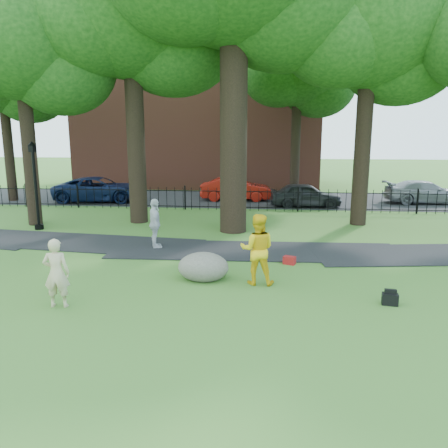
# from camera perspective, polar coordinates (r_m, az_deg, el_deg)

# --- Properties ---
(ground) EXTENTS (120.00, 120.00, 0.00)m
(ground) POSITION_cam_1_polar(r_m,az_deg,el_deg) (11.67, -1.66, -8.52)
(ground) COLOR #427127
(ground) RESTS_ON ground
(footpath) EXTENTS (36.07, 3.85, 0.03)m
(footpath) POSITION_cam_1_polar(r_m,az_deg,el_deg) (15.30, 3.98, -3.57)
(footpath) COLOR black
(footpath) RESTS_ON ground
(street) EXTENTS (80.00, 7.00, 0.02)m
(street) POSITION_cam_1_polar(r_m,az_deg,el_deg) (27.19, 2.75, 3.24)
(street) COLOR black
(street) RESTS_ON ground
(iron_fence) EXTENTS (44.00, 0.04, 1.20)m
(iron_fence) POSITION_cam_1_polar(r_m,az_deg,el_deg) (23.15, 2.21, 3.24)
(iron_fence) COLOR black
(iron_fence) RESTS_ON ground
(brick_building) EXTENTS (18.00, 8.00, 12.00)m
(brick_building) POSITION_cam_1_polar(r_m,az_deg,el_deg) (35.32, -3.13, 14.97)
(brick_building) COLOR brown
(brick_building) RESTS_ON ground
(tree_row) EXTENTS (26.82, 7.96, 12.42)m
(tree_row) POSITION_cam_1_polar(r_m,az_deg,el_deg) (19.70, 3.30, 23.81)
(tree_row) COLOR black
(tree_row) RESTS_ON ground
(woman) EXTENTS (0.66, 0.48, 1.67)m
(woman) POSITION_cam_1_polar(r_m,az_deg,el_deg) (11.01, -21.04, -6.01)
(woman) COLOR #CFB78E
(woman) RESTS_ON ground
(man) EXTENTS (0.96, 0.76, 1.94)m
(man) POSITION_cam_1_polar(r_m,az_deg,el_deg) (11.84, 4.38, -3.31)
(man) COLOR yellow
(man) RESTS_ON ground
(pedestrian) EXTENTS (0.78, 1.13, 1.79)m
(pedestrian) POSITION_cam_1_polar(r_m,az_deg,el_deg) (15.67, -8.99, 0.03)
(pedestrian) COLOR silver
(pedestrian) RESTS_ON ground
(boulder) EXTENTS (1.65, 1.40, 0.84)m
(boulder) POSITION_cam_1_polar(r_m,az_deg,el_deg) (12.31, -2.72, -5.38)
(boulder) COLOR #5C5B4D
(boulder) RESTS_ON ground
(lamppost) EXTENTS (0.37, 0.37, 3.72)m
(lamppost) POSITION_cam_1_polar(r_m,az_deg,el_deg) (20.04, -23.38, 4.46)
(lamppost) COLOR black
(lamppost) RESTS_ON ground
(backpack) EXTENTS (0.40, 0.28, 0.28)m
(backpack) POSITION_cam_1_polar(r_m,az_deg,el_deg) (11.36, 20.86, -9.16)
(backpack) COLOR black
(backpack) RESTS_ON ground
(red_bag) EXTENTS (0.43, 0.35, 0.25)m
(red_bag) POSITION_cam_1_polar(r_m,az_deg,el_deg) (13.92, 8.54, -4.71)
(red_bag) COLOR maroon
(red_bag) RESTS_ON ground
(red_sedan) EXTENTS (4.37, 1.73, 1.41)m
(red_sedan) POSITION_cam_1_polar(r_m,az_deg,el_deg) (26.63, 1.58, 4.60)
(red_sedan) COLOR #9B140B
(red_sedan) RESTS_ON ground
(navy_van) EXTENTS (5.54, 3.05, 1.47)m
(navy_van) POSITION_cam_1_polar(r_m,az_deg,el_deg) (27.26, -15.97, 4.37)
(navy_van) COLOR #0B173A
(navy_van) RESTS_ON ground
(grey_car) EXTENTS (4.02, 1.79, 1.34)m
(grey_car) POSITION_cam_1_polar(r_m,az_deg,el_deg) (24.75, 10.61, 3.76)
(grey_car) COLOR #232326
(grey_car) RESTS_ON ground
(silver_car) EXTENTS (4.68, 2.15, 1.33)m
(silver_car) POSITION_cam_1_polar(r_m,az_deg,el_deg) (28.07, 24.74, 3.80)
(silver_car) COLOR gray
(silver_car) RESTS_ON ground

